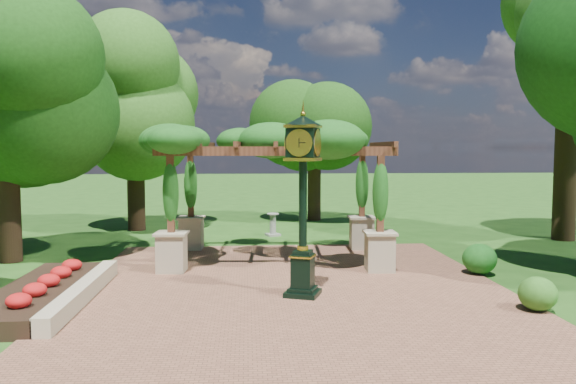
{
  "coord_description": "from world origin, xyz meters",
  "views": [
    {
      "loc": [
        -1.04,
        -11.69,
        3.33
      ],
      "look_at": [
        0.0,
        2.5,
        2.2
      ],
      "focal_mm": 35.0,
      "sensor_mm": 36.0,
      "label": 1
    }
  ],
  "objects": [
    {
      "name": "ground",
      "position": [
        0.0,
        0.0,
        0.0
      ],
      "size": [
        120.0,
        120.0,
        0.0
      ],
      "primitive_type": "plane",
      "color": "#1E4714",
      "rests_on": "ground"
    },
    {
      "name": "flower_bed",
      "position": [
        -5.5,
        0.5,
        0.18
      ],
      "size": [
        1.5,
        5.0,
        0.36
      ],
      "primitive_type": "cube",
      "color": "red",
      "rests_on": "ground"
    },
    {
      "name": "tree_west_near",
      "position": [
        -7.96,
        5.07,
        5.38
      ],
      "size": [
        4.66,
        4.66,
        7.82
      ],
      "color": "#362115",
      "rests_on": "ground"
    },
    {
      "name": "pedestal_clock",
      "position": [
        0.18,
        0.53,
        2.44
      ],
      "size": [
        1.03,
        1.03,
        4.08
      ],
      "rotation": [
        0.0,
        0.0,
        -0.36
      ],
      "color": "black",
      "rests_on": "brick_plaza"
    },
    {
      "name": "tree_east_far",
      "position": [
        10.37,
        7.63,
        7.63
      ],
      "size": [
        4.58,
        4.58,
        11.14
      ],
      "color": "#2F2112",
      "rests_on": "ground"
    },
    {
      "name": "tree_north",
      "position": [
        2.04,
        13.84,
        4.23
      ],
      "size": [
        3.55,
        3.55,
        6.18
      ],
      "color": "#372316",
      "rests_on": "ground"
    },
    {
      "name": "sundial",
      "position": [
        -0.07,
        9.31,
        0.38
      ],
      "size": [
        0.61,
        0.61,
        0.86
      ],
      "rotation": [
        0.0,
        0.0,
        0.38
      ],
      "color": "#97978F",
      "rests_on": "ground"
    },
    {
      "name": "pergola",
      "position": [
        -0.18,
        4.72,
        3.32
      ],
      "size": [
        6.66,
        4.41,
        4.05
      ],
      "rotation": [
        0.0,
        0.0,
        -0.06
      ],
      "color": "tan",
      "rests_on": "brick_plaza"
    },
    {
      "name": "shrub_back",
      "position": [
        3.02,
        5.98,
        0.31
      ],
      "size": [
        0.67,
        0.67,
        0.55
      ],
      "primitive_type": "ellipsoid",
      "rotation": [
        0.0,
        0.0,
        -0.1
      ],
      "color": "#205D1B",
      "rests_on": "brick_plaza"
    },
    {
      "name": "brick_plaza",
      "position": [
        0.0,
        1.0,
        0.02
      ],
      "size": [
        10.0,
        12.0,
        0.04
      ],
      "primitive_type": "cube",
      "color": "brown",
      "rests_on": "ground"
    },
    {
      "name": "border_wall",
      "position": [
        -4.6,
        0.5,
        0.2
      ],
      "size": [
        0.35,
        5.0,
        0.4
      ],
      "primitive_type": "cube",
      "color": "#C6B793",
      "rests_on": "ground"
    },
    {
      "name": "shrub_mid",
      "position": [
        5.0,
        2.34,
        0.44
      ],
      "size": [
        1.13,
        1.13,
        0.79
      ],
      "primitive_type": "ellipsoid",
      "rotation": [
        0.0,
        0.0,
        -0.37
      ],
      "color": "#1A5A19",
      "rests_on": "brick_plaza"
    },
    {
      "name": "shrub_front",
      "position": [
        4.8,
        -0.97,
        0.38
      ],
      "size": [
        1.0,
        1.0,
        0.69
      ],
      "primitive_type": "ellipsoid",
      "rotation": [
        0.0,
        0.0,
        0.39
      ],
      "color": "#2D631C",
      "rests_on": "brick_plaza"
    },
    {
      "name": "tree_west_far",
      "position": [
        -5.5,
        11.23,
        5.4
      ],
      "size": [
        4.4,
        4.4,
        7.87
      ],
      "color": "#311E13",
      "rests_on": "ground"
    }
  ]
}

